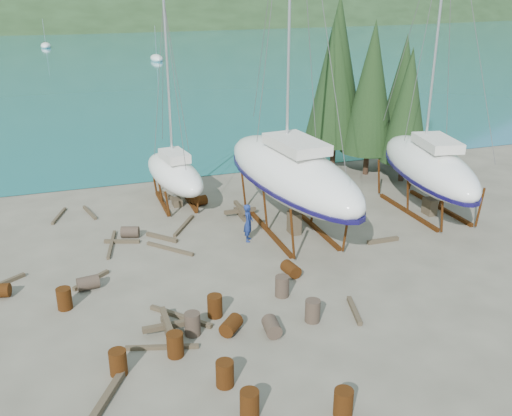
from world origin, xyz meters
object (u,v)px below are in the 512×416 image
object	(u,v)px
large_sailboat_far	(429,166)
worker	(248,223)
small_sailboat_shore	(174,173)
large_sailboat_near	(291,173)

from	to	relation	value
large_sailboat_far	worker	bearing A→B (deg)	-165.88
small_sailboat_shore	worker	size ratio (longest dim) A/B	5.87
large_sailboat_near	small_sailboat_shore	size ratio (longest dim) A/B	1.69
small_sailboat_shore	worker	distance (m)	6.84
large_sailboat_far	small_sailboat_shore	xyz separation A→B (m)	(-13.01, 5.77, -0.80)
large_sailboat_far	worker	world-z (taller)	large_sailboat_far
large_sailboat_near	small_sailboat_shore	xyz separation A→B (m)	(-4.89, 5.63, -1.22)
large_sailboat_near	small_sailboat_shore	distance (m)	7.55
small_sailboat_shore	large_sailboat_near	bearing A→B (deg)	-57.23
small_sailboat_shore	worker	world-z (taller)	small_sailboat_shore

